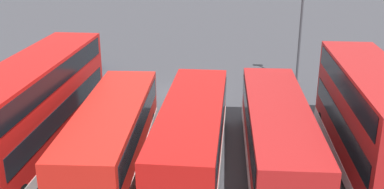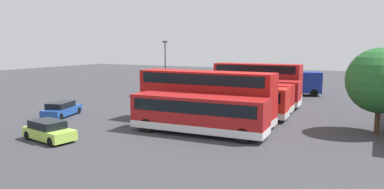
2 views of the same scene
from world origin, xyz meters
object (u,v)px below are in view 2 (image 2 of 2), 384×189
(bus_single_deck_sixth, at_px, (198,113))
(box_truck_blue, at_px, (294,83))
(bus_double_decker_near_end, at_px, (257,81))
(waste_bin_yellow, at_px, (161,95))
(bus_double_decker_fifth, at_px, (205,96))
(lamp_post_tall, at_px, (165,64))
(car_small_green, at_px, (62,109))
(bus_single_deck_third, at_px, (240,95))
(bus_single_deck_second, at_px, (248,91))
(bus_single_deck_fourth, at_px, (232,100))
(car_hatchback_silver, at_px, (49,131))

(bus_single_deck_sixth, height_order, box_truck_blue, box_truck_blue)
(bus_double_decker_near_end, height_order, waste_bin_yellow, bus_double_decker_near_end)
(bus_double_decker_fifth, xyz_separation_m, lamp_post_tall, (-13.17, -12.15, 1.89))
(bus_double_decker_near_end, xyz_separation_m, car_small_green, (18.16, -13.57, -1.75))
(waste_bin_yellow, bearing_deg, bus_single_deck_third, 72.98)
(bus_single_deck_third, height_order, bus_single_deck_sixth, same)
(bus_single_deck_second, xyz_separation_m, lamp_post_tall, (-2.37, -12.42, 2.72))
(bus_double_decker_near_end, bearing_deg, bus_double_decker_fifth, -0.14)
(bus_double_decker_near_end, height_order, bus_single_deck_second, bus_double_decker_near_end)
(bus_double_decker_near_end, distance_m, bus_single_deck_fourth, 11.01)
(bus_double_decker_fifth, distance_m, bus_single_deck_sixth, 3.98)
(bus_single_deck_fourth, relative_size, bus_double_decker_fifth, 0.87)
(bus_single_deck_third, bearing_deg, car_hatchback_silver, -24.97)
(bus_double_decker_fifth, height_order, car_hatchback_silver, bus_double_decker_fifth)
(bus_double_decker_near_end, relative_size, bus_double_decker_fifth, 0.88)
(bus_double_decker_near_end, bearing_deg, bus_single_deck_third, 3.90)
(bus_double_decker_near_end, height_order, bus_single_deck_fourth, bus_double_decker_near_end)
(bus_single_deck_third, height_order, bus_single_deck_fourth, same)
(bus_single_deck_third, relative_size, car_small_green, 2.24)
(bus_double_decker_fifth, bearing_deg, bus_single_deck_third, 175.59)
(bus_single_deck_second, relative_size, bus_single_deck_fourth, 1.09)
(bus_single_deck_second, bearing_deg, bus_single_deck_third, 4.40)
(bus_double_decker_near_end, relative_size, bus_single_deck_sixth, 0.98)
(bus_single_deck_third, xyz_separation_m, bus_double_decker_fifth, (7.13, -0.55, 0.83))
(box_truck_blue, height_order, waste_bin_yellow, box_truck_blue)
(bus_single_deck_fourth, relative_size, bus_single_deck_sixth, 0.98)
(lamp_post_tall, distance_m, waste_bin_yellow, 4.61)
(bus_double_decker_near_end, height_order, lamp_post_tall, lamp_post_tall)
(bus_single_deck_third, bearing_deg, bus_single_deck_fourth, 7.92)
(bus_single_deck_second, distance_m, car_small_green, 19.91)
(box_truck_blue, xyz_separation_m, waste_bin_yellow, (11.17, -14.36, -1.23))
(car_small_green, bearing_deg, bus_single_deck_third, 127.06)
(bus_single_deck_fourth, xyz_separation_m, bus_double_decker_fifth, (3.71, -1.03, 0.83))
(bus_single_deck_second, bearing_deg, bus_single_deck_fourth, 6.10)
(bus_double_decker_fifth, xyz_separation_m, car_hatchback_silver, (10.24, -7.54, -1.75))
(bus_double_decker_near_end, bearing_deg, car_hatchback_silver, -16.93)
(bus_single_deck_second, xyz_separation_m, bus_single_deck_fourth, (7.09, 0.76, -0.00))
(bus_single_deck_second, height_order, lamp_post_tall, lamp_post_tall)
(lamp_post_tall, height_order, waste_bin_yellow, lamp_post_tall)
(box_truck_blue, bearing_deg, bus_single_deck_third, -9.34)
(car_small_green, height_order, lamp_post_tall, lamp_post_tall)
(bus_double_decker_near_end, bearing_deg, bus_single_deck_fourth, 5.17)
(bus_single_deck_second, bearing_deg, bus_single_deck_sixth, 3.44)
(bus_double_decker_near_end, xyz_separation_m, bus_single_deck_fourth, (10.94, 0.99, -0.83))
(car_small_green, bearing_deg, lamp_post_tall, 175.25)
(bus_double_decker_near_end, xyz_separation_m, lamp_post_tall, (1.48, -12.19, 1.89))
(bus_single_deck_third, height_order, car_hatchback_silver, bus_single_deck_third)
(bus_double_decker_fifth, relative_size, waste_bin_yellow, 12.68)
(box_truck_blue, bearing_deg, waste_bin_yellow, -52.12)
(bus_double_decker_fifth, bearing_deg, lamp_post_tall, -137.31)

